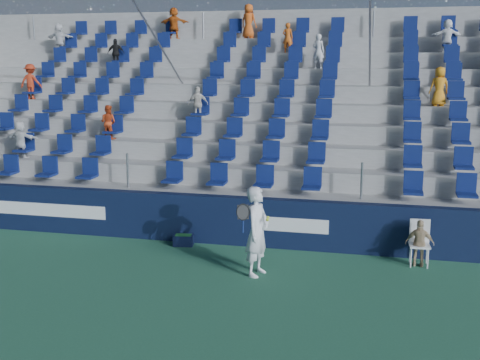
% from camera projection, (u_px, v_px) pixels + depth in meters
% --- Properties ---
extents(ground, '(70.00, 70.00, 0.00)m').
position_uv_depth(ground, '(198.00, 291.00, 11.91)').
color(ground, '#2C6749').
rests_on(ground, ground).
extents(sponsor_wall, '(24.00, 0.32, 1.20)m').
position_uv_depth(sponsor_wall, '(235.00, 221.00, 14.79)').
color(sponsor_wall, '#0E1733').
rests_on(sponsor_wall, ground).
extents(grandstand, '(24.00, 8.17, 6.63)m').
position_uv_depth(grandstand, '(272.00, 134.00, 19.35)').
color(grandstand, '#A7A7A2').
rests_on(grandstand, ground).
extents(tennis_player, '(0.71, 0.79, 1.91)m').
position_uv_depth(tennis_player, '(257.00, 231.00, 12.62)').
color(tennis_player, white).
rests_on(tennis_player, ground).
extents(line_judge_chair, '(0.47, 0.48, 1.01)m').
position_uv_depth(line_judge_chair, '(419.00, 239.00, 13.36)').
color(line_judge_chair, white).
rests_on(line_judge_chair, ground).
extents(line_judge, '(0.64, 0.30, 1.06)m').
position_uv_depth(line_judge, '(420.00, 243.00, 13.22)').
color(line_judge, tan).
rests_on(line_judge, ground).
extents(ball_bin, '(0.52, 0.38, 0.27)m').
position_uv_depth(ball_bin, '(183.00, 240.00, 14.77)').
color(ball_bin, '#0E1533').
rests_on(ball_bin, ground).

